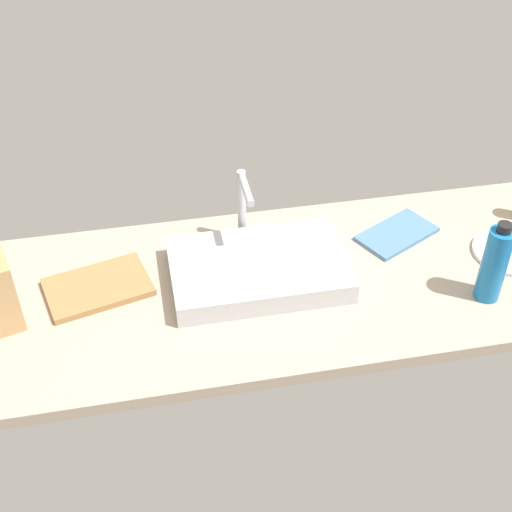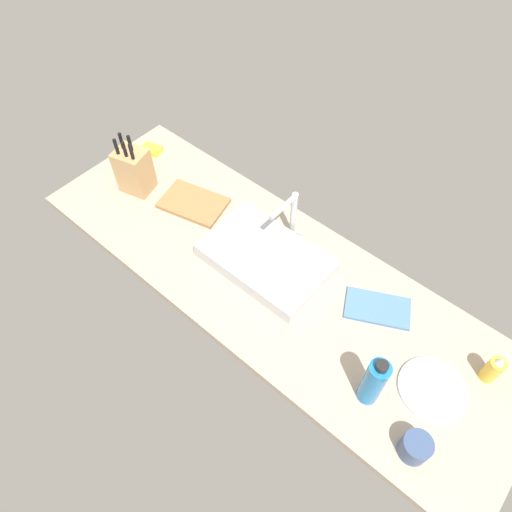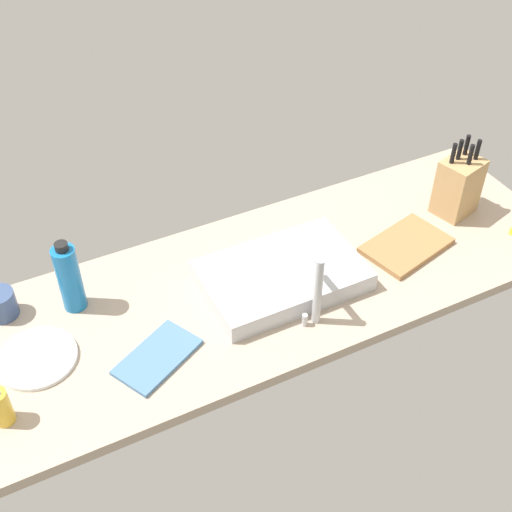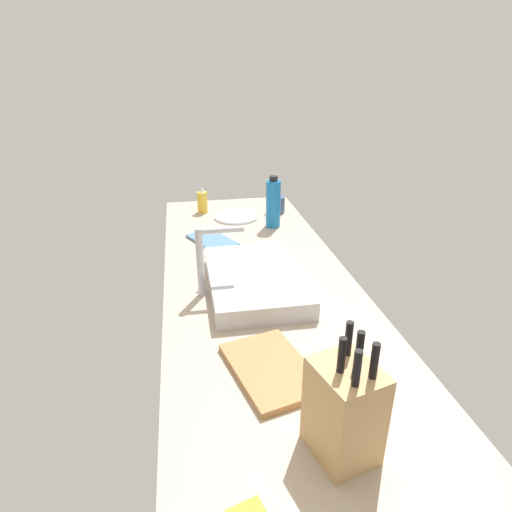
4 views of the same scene
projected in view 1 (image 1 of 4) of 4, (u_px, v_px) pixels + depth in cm
name	position (u px, v px, depth cm)	size (l,w,h in cm)	color
countertop_slab	(277.00, 287.00, 187.50)	(194.77, 65.01, 3.50)	tan
sink_basin	(258.00, 269.00, 185.79)	(46.46, 29.83, 6.10)	#B7BABF
faucet	(244.00, 203.00, 190.55)	(5.50, 15.14, 22.85)	#B7BABF
cutting_board	(98.00, 287.00, 183.48)	(26.58, 17.38, 1.80)	#9E7042
water_bottle	(494.00, 264.00, 175.31)	(6.60, 6.60, 23.30)	#1970B7
dinner_plate	(511.00, 252.00, 195.33)	(21.29, 21.29, 1.20)	white
dish_towel	(397.00, 234.00, 201.65)	(22.71, 12.81, 1.20)	teal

